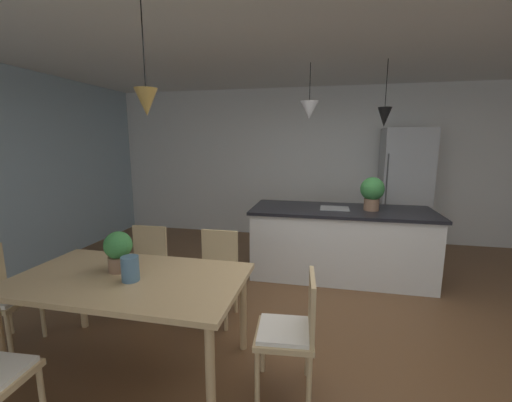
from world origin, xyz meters
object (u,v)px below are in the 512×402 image
at_px(potted_plant_on_table, 118,250).
at_px(chair_far_right, 216,272).
at_px(kitchen_island, 340,242).
at_px(dining_table, 129,286).
at_px(chair_far_left, 145,266).
at_px(chair_kitchen_end, 292,329).
at_px(vase_on_dining_table, 130,269).
at_px(chair_window_end, 0,295).
at_px(refrigerator, 404,189).
at_px(potted_plant_on_island, 372,191).

bearing_deg(potted_plant_on_table, chair_far_right, 55.09).
bearing_deg(kitchen_island, dining_table, -126.74).
xyz_separation_m(chair_far_left, potted_plant_on_table, (0.25, -0.76, 0.45)).
bearing_deg(potted_plant_on_table, chair_kitchen_end, -3.72).
bearing_deg(chair_far_right, chair_far_left, -180.00).
bearing_deg(chair_far_right, vase_on_dining_table, -110.31).
bearing_deg(kitchen_island, chair_window_end, -142.63).
bearing_deg(chair_far_left, refrigerator, 42.05).
xyz_separation_m(chair_window_end, potted_plant_on_table, (1.10, 0.10, 0.45)).
xyz_separation_m(chair_kitchen_end, chair_far_right, (-0.85, 0.84, 0.00)).
relative_size(chair_window_end, potted_plant_on_table, 2.73).
bearing_deg(dining_table, chair_far_right, 65.32).
bearing_deg(potted_plant_on_island, vase_on_dining_table, -130.86).
height_order(chair_kitchen_end, kitchen_island, kitchen_island).
height_order(refrigerator, potted_plant_on_table, refrigerator).
xyz_separation_m(dining_table, kitchen_island, (1.63, 2.19, -0.22)).
relative_size(chair_far_left, chair_far_right, 1.00).
xyz_separation_m(chair_far_right, potted_plant_on_island, (1.61, 1.34, 0.67)).
bearing_deg(chair_far_right, chair_kitchen_end, -44.95).
bearing_deg(potted_plant_on_island, kitchen_island, -180.00).
relative_size(dining_table, chair_far_right, 1.99).
relative_size(chair_far_left, vase_on_dining_table, 4.73).
xyz_separation_m(chair_window_end, vase_on_dining_table, (1.29, -0.05, 0.37)).
relative_size(dining_table, chair_kitchen_end, 1.99).
bearing_deg(chair_window_end, kitchen_island, 37.37).
bearing_deg(chair_window_end, potted_plant_on_table, 5.04).
bearing_deg(chair_kitchen_end, chair_far_right, 135.05).
bearing_deg(potted_plant_on_island, chair_window_end, -145.86).
xyz_separation_m(chair_kitchen_end, chair_window_end, (-2.47, -0.01, 0.00)).
bearing_deg(chair_window_end, chair_far_left, 45.22).
height_order(dining_table, refrigerator, refrigerator).
distance_m(chair_kitchen_end, potted_plant_on_island, 2.41).
distance_m(chair_far_left, kitchen_island, 2.43).
bearing_deg(refrigerator, dining_table, -126.50).
height_order(chair_far_right, potted_plant_on_table, potted_plant_on_table).
distance_m(chair_far_left, refrigerator, 4.16).
xyz_separation_m(chair_far_right, potted_plant_on_table, (-0.53, -0.76, 0.45)).
bearing_deg(potted_plant_on_island, chair_far_left, -150.69).
height_order(chair_window_end, potted_plant_on_table, potted_plant_on_table).
height_order(chair_window_end, refrigerator, refrigerator).
bearing_deg(kitchen_island, refrigerator, 53.86).
relative_size(chair_far_right, refrigerator, 0.44).
distance_m(potted_plant_on_table, vase_on_dining_table, 0.26).
height_order(chair_kitchen_end, potted_plant_on_table, potted_plant_on_table).
relative_size(refrigerator, potted_plant_on_island, 4.69).
distance_m(chair_far_left, potted_plant_on_table, 0.91).
xyz_separation_m(chair_far_right, vase_on_dining_table, (-0.33, -0.90, 0.37)).
height_order(chair_far_left, kitchen_island, kitchen_island).
bearing_deg(dining_table, vase_on_dining_table, -44.27).
xyz_separation_m(potted_plant_on_table, vase_on_dining_table, (0.19, -0.15, -0.08)).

